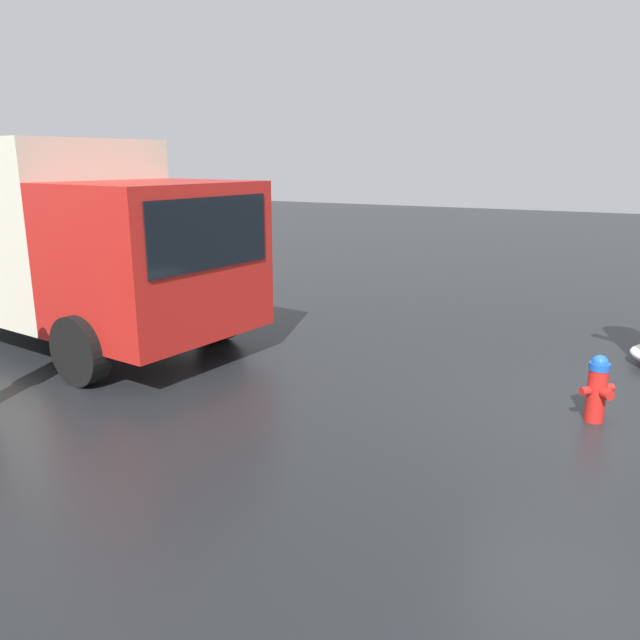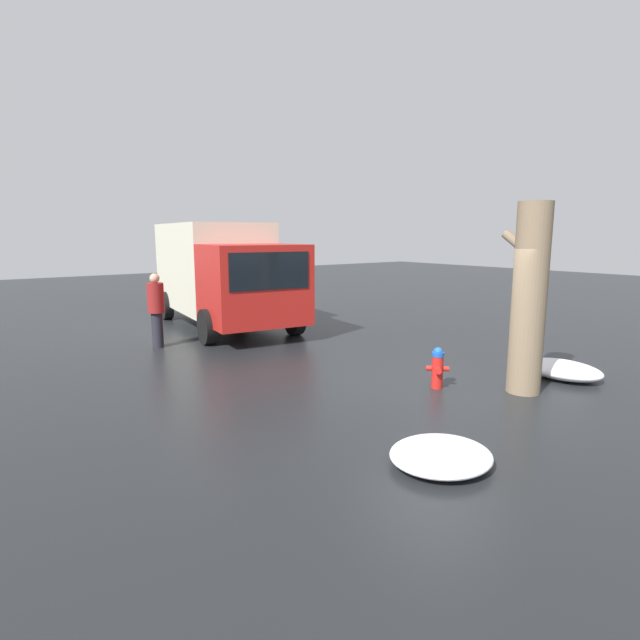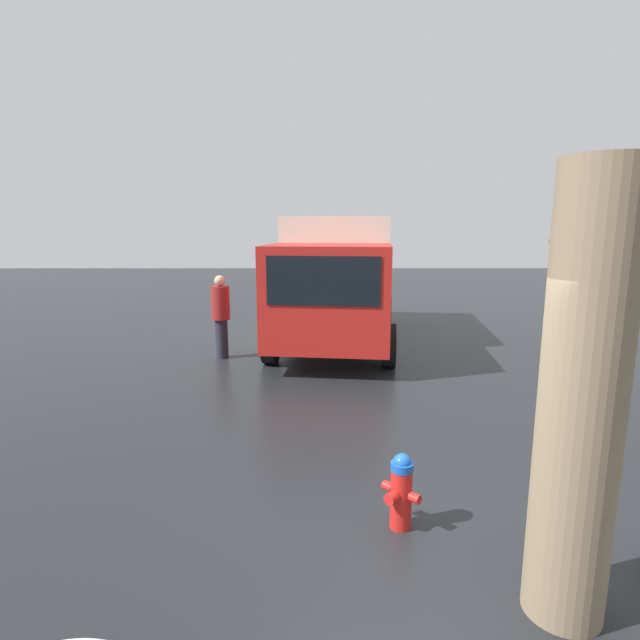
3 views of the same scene
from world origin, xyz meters
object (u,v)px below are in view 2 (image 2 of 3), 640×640
Objects in this scene: tree_trunk at (529,299)px; delivery_truck at (222,271)px; fire_hydrant at (437,367)px; pedestrian at (156,307)px.

delivery_truck is at bearing 8.39° from tree_trunk.
tree_trunk is (-1.05, -1.04, 1.27)m from fire_hydrant.
tree_trunk is 1.81× the size of pedestrian.
fire_hydrant is 0.41× the size of pedestrian.
tree_trunk is 9.16m from delivery_truck.
delivery_truck reaches higher than pedestrian.
fire_hydrant is 0.23× the size of tree_trunk.
delivery_truck reaches higher than fire_hydrant.
fire_hydrant is 1.95m from tree_trunk.
tree_trunk reaches higher than pedestrian.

